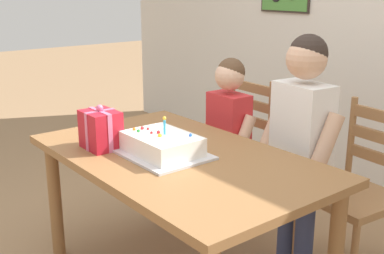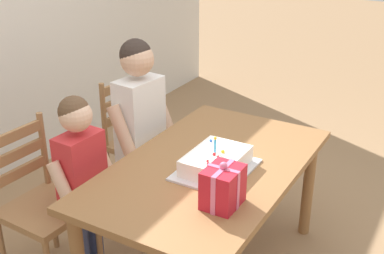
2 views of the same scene
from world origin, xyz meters
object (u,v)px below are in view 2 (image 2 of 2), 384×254
object	(u,v)px
chair_right	(140,141)
child_older	(140,117)
child_younger	(81,170)
gift_box_red_large	(223,187)
birthday_cake	(216,162)
dining_table	(209,179)
chair_left	(41,204)

from	to	relation	value
chair_right	child_older	size ratio (longest dim) A/B	0.72
child_younger	gift_box_red_large	bearing A→B (deg)	-89.83
birthday_cake	gift_box_red_large	distance (m)	0.33
dining_table	child_older	distance (m)	0.68
gift_box_red_large	child_younger	distance (m)	0.87
gift_box_red_large	chair_left	xyz separation A→B (m)	(-0.15, 1.05, -0.35)
birthday_cake	chair_right	distance (m)	1.06
chair_left	child_younger	distance (m)	0.31
child_older	child_younger	size ratio (longest dim) A/B	1.17
dining_table	chair_left	world-z (taller)	chair_left
dining_table	chair_left	bearing A→B (deg)	120.26
child_younger	chair_left	bearing A→B (deg)	128.71
gift_box_red_large	child_older	xyz separation A→B (m)	(0.55, 0.86, -0.04)
birthday_cake	child_older	size ratio (longest dim) A/B	0.35
birthday_cake	chair_left	size ratio (longest dim) A/B	0.48
birthday_cake	chair_right	bearing A→B (deg)	59.06
chair_left	child_younger	bearing A→B (deg)	-51.29
gift_box_red_large	dining_table	bearing A→B (deg)	37.15
chair_left	gift_box_red_large	bearing A→B (deg)	-81.75
dining_table	birthday_cake	size ratio (longest dim) A/B	3.39
dining_table	chair_left	distance (m)	0.95
birthday_cake	chair_right	xyz separation A→B (m)	(0.52, 0.87, -0.30)
child_older	child_younger	bearing A→B (deg)	179.96
dining_table	chair_left	xyz separation A→B (m)	(-0.47, 0.81, -0.16)
birthday_cake	gift_box_red_large	world-z (taller)	gift_box_red_large
chair_right	child_older	bearing A→B (deg)	-142.30
child_older	child_younger	distance (m)	0.57
birthday_cake	child_younger	xyz separation A→B (m)	(-0.28, 0.68, -0.10)
chair_right	child_younger	distance (m)	0.84
birthday_cake	child_younger	world-z (taller)	child_younger
gift_box_red_large	child_younger	bearing A→B (deg)	90.17
gift_box_red_large	child_older	distance (m)	1.02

